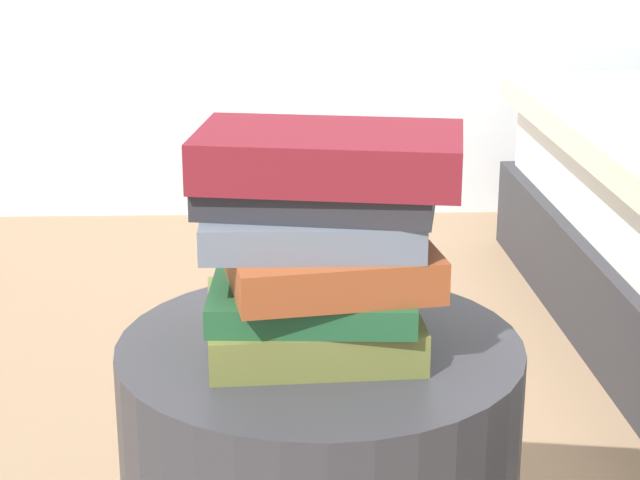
{
  "coord_description": "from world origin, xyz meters",
  "views": [
    {
      "loc": [
        -0.04,
        -1.21,
        0.99
      ],
      "look_at": [
        0.0,
        0.0,
        0.58
      ],
      "focal_mm": 63.9,
      "sensor_mm": 36.0,
      "label": 1
    }
  ],
  "objects_px": {
    "book_maroon": "(329,156)",
    "book_rust": "(329,261)",
    "book_forest": "(313,294)",
    "book_slate": "(312,223)",
    "book_olive": "(312,323)",
    "book_charcoal": "(317,190)"
  },
  "relations": [
    {
      "from": "book_maroon",
      "to": "book_rust",
      "type": "bearing_deg",
      "value": 111.88
    },
    {
      "from": "book_forest",
      "to": "book_rust",
      "type": "bearing_deg",
      "value": -2.05
    },
    {
      "from": "book_slate",
      "to": "book_olive",
      "type": "bearing_deg",
      "value": 88.41
    },
    {
      "from": "book_maroon",
      "to": "book_slate",
      "type": "bearing_deg",
      "value": 168.97
    },
    {
      "from": "book_slate",
      "to": "book_charcoal",
      "type": "xyz_separation_m",
      "value": [
        0.01,
        0.01,
        0.03
      ]
    },
    {
      "from": "book_rust",
      "to": "book_slate",
      "type": "relative_size",
      "value": 0.93
    },
    {
      "from": "book_olive",
      "to": "book_charcoal",
      "type": "distance_m",
      "value": 0.16
    },
    {
      "from": "book_forest",
      "to": "book_slate",
      "type": "relative_size",
      "value": 0.95
    },
    {
      "from": "book_olive",
      "to": "book_rust",
      "type": "height_order",
      "value": "book_rust"
    },
    {
      "from": "book_slate",
      "to": "book_maroon",
      "type": "relative_size",
      "value": 0.83
    },
    {
      "from": "book_forest",
      "to": "book_maroon",
      "type": "distance_m",
      "value": 0.16
    },
    {
      "from": "book_slate",
      "to": "book_maroon",
      "type": "distance_m",
      "value": 0.08
    },
    {
      "from": "book_forest",
      "to": "book_maroon",
      "type": "xyz_separation_m",
      "value": [
        0.02,
        -0.0,
        0.16
      ]
    },
    {
      "from": "book_slate",
      "to": "book_forest",
      "type": "bearing_deg",
      "value": -77.22
    },
    {
      "from": "book_rust",
      "to": "book_olive",
      "type": "bearing_deg",
      "value": 138.16
    },
    {
      "from": "book_forest",
      "to": "book_slate",
      "type": "xyz_separation_m",
      "value": [
        -0.0,
        0.0,
        0.08
      ]
    },
    {
      "from": "book_charcoal",
      "to": "book_forest",
      "type": "bearing_deg",
      "value": -98.39
    },
    {
      "from": "book_rust",
      "to": "book_charcoal",
      "type": "xyz_separation_m",
      "value": [
        -0.01,
        0.02,
        0.08
      ]
    },
    {
      "from": "book_forest",
      "to": "book_maroon",
      "type": "height_order",
      "value": "book_maroon"
    },
    {
      "from": "book_rust",
      "to": "book_maroon",
      "type": "relative_size",
      "value": 0.77
    },
    {
      "from": "book_rust",
      "to": "book_charcoal",
      "type": "distance_m",
      "value": 0.08
    },
    {
      "from": "book_olive",
      "to": "book_maroon",
      "type": "bearing_deg",
      "value": -38.31
    }
  ]
}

